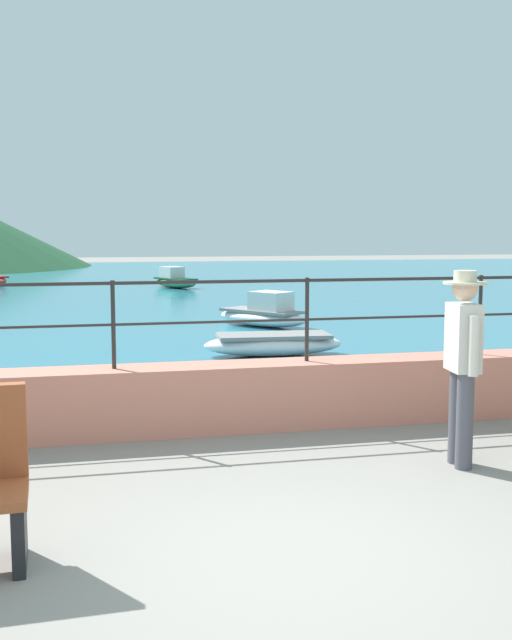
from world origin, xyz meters
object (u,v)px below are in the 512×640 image
Objects in this scene: person_walking at (463,358)px; boat_0 at (175,280)px; boat_5 at (264,314)px; boat_4 at (273,344)px.

person_walking reaches higher than boat_0.
boat_4 is at bearing -101.41° from boat_5.
boat_5 is (0.78, 3.86, 0.07)m from boat_4.
boat_5 reaches higher than boat_4.
boat_0 is 15.78m from boat_4.
person_walking is 6.02m from boat_4.
person_walking is at bearing -93.44° from boat_5.
person_walking is at bearing -88.21° from boat_4.
boat_5 is (0.45, -11.91, 0.00)m from boat_0.
boat_4 is 0.98× the size of boat_5.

